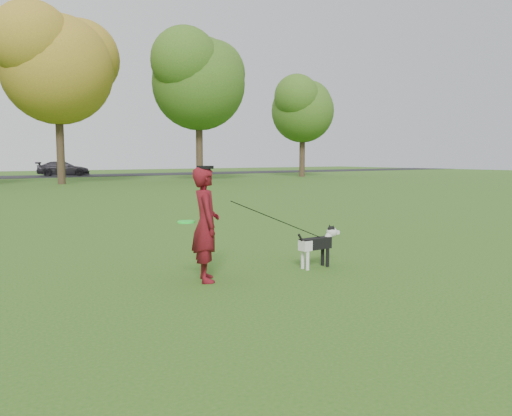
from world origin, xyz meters
TOP-DOWN VIEW (x-y plane):
  - ground at (0.00, 0.00)m, footprint 120.00×120.00m
  - man at (-0.37, -0.40)m, footprint 0.55×0.67m
  - dog at (1.47, -0.64)m, footprint 0.85×0.17m
  - car_right at (7.32, 40.00)m, footprint 4.79×3.17m
  - man_held_items at (0.77, -0.54)m, footprint 2.39×0.35m

SIDE VIEW (x-z plane):
  - ground at x=0.00m, z-range 0.00..0.00m
  - dog at x=1.47m, z-range 0.07..0.71m
  - car_right at x=7.32m, z-range 0.02..1.31m
  - man_held_items at x=0.77m, z-range 0.19..1.34m
  - man at x=-0.37m, z-range 0.00..1.57m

